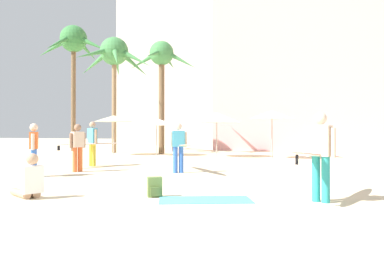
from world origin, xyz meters
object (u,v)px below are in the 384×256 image
object	(u,v)px
person_near_right	(320,154)
person_far_right	(78,146)
cafe_umbrella_3	(217,117)
person_mid_right	(34,148)
cafe_umbrella_2	(157,122)
cafe_umbrella_1	(272,115)
person_mid_left	(29,182)
person_near_left	(180,146)
palm_tree_far_left	(74,45)
backpack	(155,187)
person_mid_center	(91,143)
beach_towel	(205,200)
palm_tree_left	(162,62)
palm_tree_right	(114,57)
cafe_umbrella_0	(114,119)

from	to	relation	value
person_near_right	person_far_right	size ratio (longest dim) A/B	1.79
cafe_umbrella_3	person_far_right	bearing A→B (deg)	-107.12
person_mid_right	cafe_umbrella_2	bearing A→B (deg)	59.05
cafe_umbrella_1	person_mid_left	world-z (taller)	cafe_umbrella_1
person_near_left	palm_tree_far_left	bearing A→B (deg)	-164.89
backpack	person_mid_left	xyz separation A→B (m)	(-2.44, -0.89, 0.13)
person_near_right	person_mid_center	xyz separation A→B (m)	(-8.47, 5.24, 0.00)
beach_towel	backpack	size ratio (longest dim) A/B	4.40
palm_tree_left	cafe_umbrella_1	size ratio (longest dim) A/B	2.86
palm_tree_left	person_far_right	xyz separation A→B (m)	(1.24, -10.91, -4.82)
palm_tree_right	cafe_umbrella_3	world-z (taller)	palm_tree_right
palm_tree_far_left	cafe_umbrella_1	bearing A→B (deg)	-14.09
palm_tree_far_left	cafe_umbrella_1	size ratio (longest dim) A/B	3.63
palm_tree_right	person_mid_center	distance (m)	11.27
cafe_umbrella_2	person_mid_right	xyz separation A→B (m)	(0.40, -10.77, -1.05)
cafe_umbrella_0	cafe_umbrella_1	world-z (taller)	cafe_umbrella_1
person_near_right	person_mid_center	size ratio (longest dim) A/B	1.00
palm_tree_far_left	person_near_left	size ratio (longest dim) A/B	3.11
cafe_umbrella_0	person_mid_left	world-z (taller)	cafe_umbrella_0
palm_tree_far_left	person_far_right	size ratio (longest dim) A/B	5.46
palm_tree_left	beach_towel	size ratio (longest dim) A/B	3.81
cafe_umbrella_2	palm_tree_right	bearing A→B (deg)	153.45
cafe_umbrella_0	backpack	bearing A→B (deg)	-58.11
person_mid_center	cafe_umbrella_2	bearing A→B (deg)	28.90
palm_tree_far_left	person_mid_center	size ratio (longest dim) A/B	3.05
palm_tree_left	cafe_umbrella_0	bearing A→B (deg)	-135.96
palm_tree_far_left	person_mid_right	size ratio (longest dim) A/B	5.48
palm_tree_right	beach_towel	xyz separation A→B (m)	(10.18, -14.96, -6.24)
person_mid_right	person_mid_center	bearing A→B (deg)	60.31
person_mid_center	person_mid_right	world-z (taller)	person_mid_center
cafe_umbrella_3	person_far_right	xyz separation A→B (m)	(-2.76, -8.97, -1.25)
palm_tree_right	person_mid_left	xyz separation A→B (m)	(6.62, -15.78, -5.92)
cafe_umbrella_3	beach_towel	xyz separation A→B (m)	(2.86, -12.96, -2.14)
beach_towel	person_near_left	size ratio (longest dim) A/B	0.64
cafe_umbrella_3	backpack	xyz separation A→B (m)	(1.73, -12.89, -1.95)
palm_tree_far_left	palm_tree_right	distance (m)	4.25
cafe_umbrella_0	person_near_right	size ratio (longest dim) A/B	0.79
cafe_umbrella_2	person_near_right	world-z (taller)	cafe_umbrella_2
palm_tree_far_left	cafe_umbrella_1	xyz separation A→B (m)	(14.21, -3.57, -5.28)
backpack	person_mid_left	distance (m)	2.60
person_mid_left	palm_tree_right	bearing A→B (deg)	-37.81
cafe_umbrella_0	cafe_umbrella_3	bearing A→B (deg)	1.52
person_mid_left	person_far_right	bearing A→B (deg)	-37.42
person_near_right	person_mid_center	bearing A→B (deg)	84.90
person_near_left	palm_tree_right	bearing A→B (deg)	-173.08
cafe_umbrella_1	beach_towel	distance (m)	12.75
person_mid_left	palm_tree_left	bearing A→B (deg)	-48.72
palm_tree_left	person_near_right	distance (m)	17.61
palm_tree_right	person_far_right	xyz separation A→B (m)	(4.56, -10.97, -5.35)
cafe_umbrella_2	person_far_right	world-z (taller)	cafe_umbrella_2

